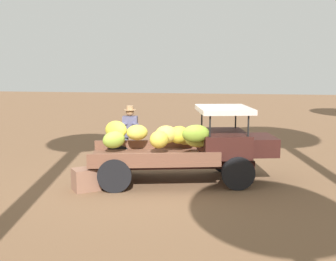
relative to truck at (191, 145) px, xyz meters
The scene contains 4 objects.
ground_plane 1.26m from the truck, 169.84° to the right, with size 60.00×60.00×0.00m, color brown.
truck is the anchor object (origin of this frame).
farmer 2.10m from the truck, 148.05° to the left, with size 0.52×0.48×1.71m.
wooden_crate 2.62m from the truck, 153.22° to the right, with size 0.58×0.44×0.51m, color #885E49.
Camera 1 is at (1.78, -9.73, 2.86)m, focal length 44.29 mm.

